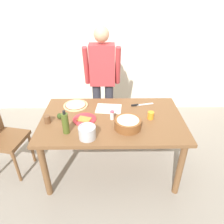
{
  "coord_description": "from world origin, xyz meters",
  "views": [
    {
      "loc": [
        -0.03,
        -1.99,
        2.05
      ],
      "look_at": [
        0.0,
        0.05,
        0.81
      ],
      "focal_mm": 33.66,
      "sensor_mm": 36.0,
      "label": 1
    }
  ],
  "objects": [
    {
      "name": "cutting_board_white",
      "position": [
        -0.04,
        0.2,
        0.77
      ],
      "size": [
        0.32,
        0.25,
        0.01
      ],
      "primitive_type": "cube",
      "rotation": [
        0.0,
        0.0,
        -0.11
      ],
      "color": "white",
      "rests_on": "dining_table"
    },
    {
      "name": "pizza_raw_on_board",
      "position": [
        -0.45,
        0.29,
        0.77
      ],
      "size": [
        0.3,
        0.3,
        0.02
      ],
      "color": "beige",
      "rests_on": "dining_table"
    },
    {
      "name": "cup_orange",
      "position": [
        0.43,
        -0.02,
        0.8
      ],
      "size": [
        0.07,
        0.07,
        0.08
      ],
      "primitive_type": "cylinder",
      "color": "orange",
      "rests_on": "dining_table"
    },
    {
      "name": "steel_pot",
      "position": [
        -0.25,
        -0.35,
        0.83
      ],
      "size": [
        0.17,
        0.17,
        0.13
      ],
      "color": "#B7B7BC",
      "rests_on": "dining_table"
    },
    {
      "name": "ground",
      "position": [
        0.0,
        0.0,
        0.0
      ],
      "size": [
        8.0,
        8.0,
        0.0
      ],
      "primitive_type": "plane",
      "color": "gray"
    },
    {
      "name": "salt_shaker",
      "position": [
        0.0,
        -0.02,
        0.81
      ],
      "size": [
        0.04,
        0.04,
        0.11
      ],
      "color": "white",
      "rests_on": "dining_table"
    },
    {
      "name": "dining_table",
      "position": [
        0.0,
        0.0,
        0.67
      ],
      "size": [
        1.6,
        0.96,
        0.76
      ],
      "color": "brown",
      "rests_on": "ground"
    },
    {
      "name": "popcorn_bowl",
      "position": [
        0.16,
        -0.19,
        0.82
      ],
      "size": [
        0.28,
        0.28,
        0.11
      ],
      "color": "brown",
      "rests_on": "dining_table"
    },
    {
      "name": "cup_small_brown",
      "position": [
        -0.7,
        -0.08,
        0.8
      ],
      "size": [
        0.07,
        0.07,
        0.08
      ],
      "primitive_type": "cylinder",
      "color": "brown",
      "rests_on": "dining_table"
    },
    {
      "name": "plate_with_slice",
      "position": [
        -0.31,
        -0.03,
        0.77
      ],
      "size": [
        0.26,
        0.26,
        0.02
      ],
      "color": "red",
      "rests_on": "dining_table"
    },
    {
      "name": "olive_oil_bottle",
      "position": [
        -0.47,
        -0.26,
        0.87
      ],
      "size": [
        0.07,
        0.07,
        0.26
      ],
      "color": "#47561E",
      "rests_on": "dining_table"
    },
    {
      "name": "avocado",
      "position": [
        -0.59,
        -0.01,
        0.8
      ],
      "size": [
        0.06,
        0.06,
        0.07
      ],
      "primitive_type": "ellipsoid",
      "color": "#2D4219",
      "rests_on": "dining_table"
    },
    {
      "name": "person_cook",
      "position": [
        -0.12,
        0.76,
        0.94
      ],
      "size": [
        0.49,
        0.25,
        1.62
      ],
      "color": "#2D2D38",
      "rests_on": "ground"
    },
    {
      "name": "chef_knife",
      "position": [
        0.35,
        0.29,
        0.77
      ],
      "size": [
        0.29,
        0.09,
        0.02
      ],
      "color": "silver",
      "rests_on": "dining_table"
    },
    {
      "name": "wall_back",
      "position": [
        0.0,
        1.6,
        1.3
      ],
      "size": [
        5.6,
        0.1,
        2.6
      ],
      "primitive_type": "cube",
      "color": "silver",
      "rests_on": "ground"
    },
    {
      "name": "chair_wooden_left",
      "position": [
        -1.32,
        0.0,
        0.54
      ],
      "size": [
        0.47,
        0.47,
        0.95
      ],
      "color": "brown",
      "rests_on": "ground"
    }
  ]
}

